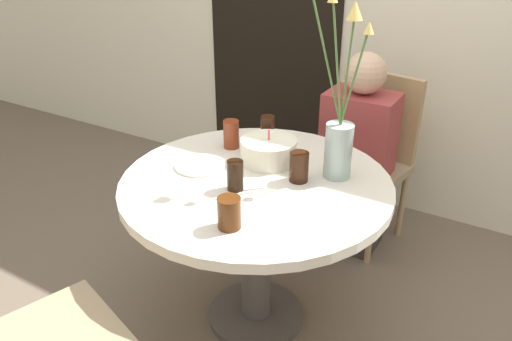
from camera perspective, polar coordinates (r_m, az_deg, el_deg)
The scene contains 14 objects.
ground_plane at distance 2.36m, azimuth 0.00°, elevation -16.29°, with size 16.00×16.00×0.00m, color #6B5B4C.
doorway_panel at distance 3.19m, azimuth 1.98°, elevation 16.38°, with size 0.90×0.01×2.05m.
dining_table at distance 2.01m, azimuth 0.00°, elevation -4.47°, with size 1.06×1.06×0.70m.
chair_near_front at distance 2.73m, azimuth 13.16°, elevation 2.24°, with size 0.47×0.47×0.90m.
chair_far_back at distance 1.71m, azimuth -25.31°, elevation -16.66°, with size 0.51×0.51×0.90m.
birthday_cake at distance 2.07m, azimuth 1.45°, elevation 2.28°, with size 0.24×0.24×0.14m.
flower_vase at distance 1.91m, azimuth 9.40°, elevation 5.03°, with size 0.24×0.16×0.75m.
side_plate at distance 2.06m, azimuth -6.39°, elevation 0.61°, with size 0.21×0.21×0.01m.
drink_glass_0 at distance 1.63m, azimuth -3.08°, elevation -4.85°, with size 0.08×0.08×0.11m.
drink_glass_1 at distance 2.21m, azimuth 1.32°, elevation 4.55°, with size 0.06×0.06×0.14m.
drink_glass_2 at distance 1.85m, azimuth -2.39°, elevation -0.55°, with size 0.06×0.06×0.12m.
drink_glass_3 at distance 2.19m, azimuth -2.85°, elevation 4.17°, with size 0.07×0.07×0.13m.
drink_glass_4 at distance 1.92m, azimuth 4.94°, elevation 0.42°, with size 0.07×0.07×0.12m.
person_boy at distance 2.60m, azimuth 11.39°, elevation 0.99°, with size 0.34×0.24×1.06m.
Camera 1 is at (0.87, -1.48, 1.62)m, focal length 35.00 mm.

